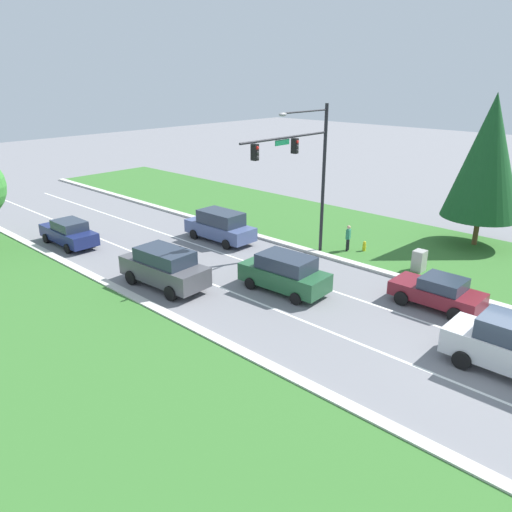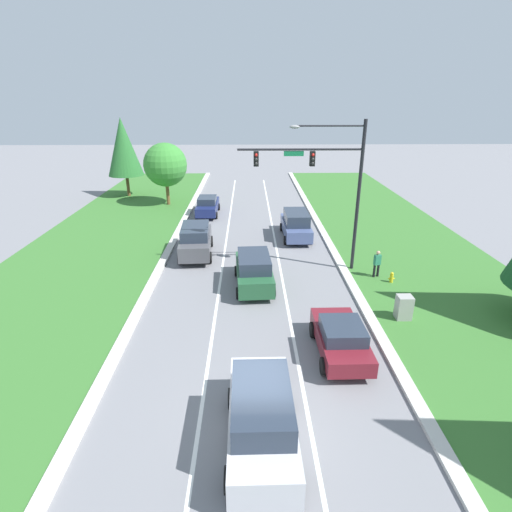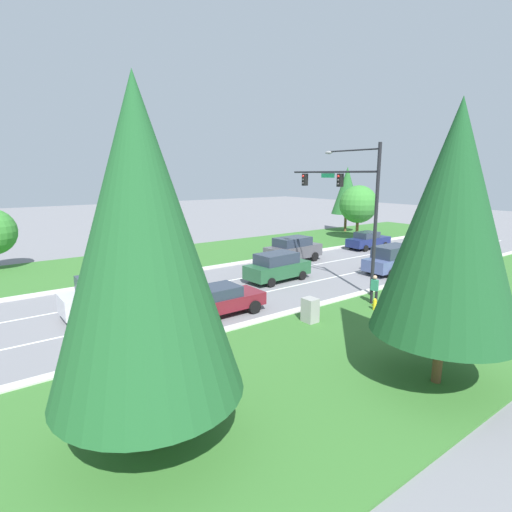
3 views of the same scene
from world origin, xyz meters
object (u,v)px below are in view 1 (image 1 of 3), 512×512
(forest_suv, at_px, (285,273))
(fire_hydrant, at_px, (364,247))
(slate_blue_suv, at_px, (220,226))
(burgundy_sedan, at_px, (438,292))
(traffic_signal_mast, at_px, (305,162))
(pedestrian, at_px, (348,237))
(graphite_suv, at_px, (164,267))
(navy_sedan, at_px, (69,233))
(utility_cabinet, at_px, (419,261))
(conifer_far_right_tree, at_px, (488,157))

(forest_suv, distance_m, fire_hydrant, 7.84)
(slate_blue_suv, bearing_deg, burgundy_sedan, -89.90)
(traffic_signal_mast, bearing_deg, slate_blue_suv, 98.58)
(burgundy_sedan, bearing_deg, pedestrian, 62.83)
(slate_blue_suv, height_order, fire_hydrant, slate_blue_suv)
(fire_hydrant, bearing_deg, pedestrian, 130.14)
(pedestrian, xyz_separation_m, fire_hydrant, (0.66, -0.78, -0.59))
(traffic_signal_mast, distance_m, graphite_suv, 9.62)
(navy_sedan, xyz_separation_m, utility_cabinet, (10.96, -18.40, -0.20))
(navy_sedan, relative_size, fire_hydrant, 6.73)
(graphite_suv, distance_m, pedestrian, 11.61)
(utility_cabinet, bearing_deg, graphite_suv, 141.56)
(traffic_signal_mast, distance_m, navy_sedan, 15.65)
(fire_hydrant, bearing_deg, traffic_signal_mast, 150.94)
(burgundy_sedan, height_order, graphite_suv, graphite_suv)
(graphite_suv, xyz_separation_m, conifer_far_right_tree, (17.53, -9.11, 4.56))
(slate_blue_suv, bearing_deg, graphite_suv, -154.79)
(navy_sedan, bearing_deg, utility_cabinet, -58.81)
(traffic_signal_mast, relative_size, forest_suv, 1.88)
(forest_suv, relative_size, navy_sedan, 0.99)
(graphite_suv, distance_m, fire_hydrant, 12.52)
(forest_suv, bearing_deg, slate_blue_suv, 65.20)
(burgundy_sedan, distance_m, graphite_suv, 13.40)
(fire_hydrant, xyz_separation_m, conifer_far_right_tree, (5.92, -4.47, 5.29))
(navy_sedan, relative_size, utility_cabinet, 3.77)
(burgundy_sedan, relative_size, graphite_suv, 0.82)
(traffic_signal_mast, distance_m, pedestrian, 5.81)
(pedestrian, xyz_separation_m, conifer_far_right_tree, (6.58, -5.24, 4.69))
(graphite_suv, bearing_deg, conifer_far_right_tree, -30.90)
(traffic_signal_mast, height_order, forest_suv, traffic_signal_mast)
(pedestrian, bearing_deg, utility_cabinet, 70.23)
(graphite_suv, relative_size, utility_cabinet, 4.07)
(navy_sedan, bearing_deg, conifer_far_right_tree, -46.56)
(pedestrian, distance_m, fire_hydrant, 1.18)
(graphite_suv, distance_m, utility_cabinet, 13.83)
(traffic_signal_mast, height_order, utility_cabinet, traffic_signal_mast)
(utility_cabinet, bearing_deg, conifer_far_right_tree, -4.45)
(graphite_suv, relative_size, navy_sedan, 1.08)
(traffic_signal_mast, relative_size, fire_hydrant, 12.56)
(slate_blue_suv, height_order, navy_sedan, slate_blue_suv)
(fire_hydrant, distance_m, conifer_far_right_tree, 9.11)
(slate_blue_suv, distance_m, utility_cabinet, 12.59)
(burgundy_sedan, relative_size, fire_hydrant, 5.94)
(utility_cabinet, relative_size, fire_hydrant, 1.78)
(graphite_suv, height_order, conifer_far_right_tree, conifer_far_right_tree)
(fire_hydrant, bearing_deg, utility_cabinet, -101.24)
(slate_blue_suv, relative_size, pedestrian, 2.96)
(fire_hydrant, height_order, conifer_far_right_tree, conifer_far_right_tree)
(burgundy_sedan, bearing_deg, conifer_far_right_tree, 11.33)
(navy_sedan, bearing_deg, fire_hydrant, -50.51)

